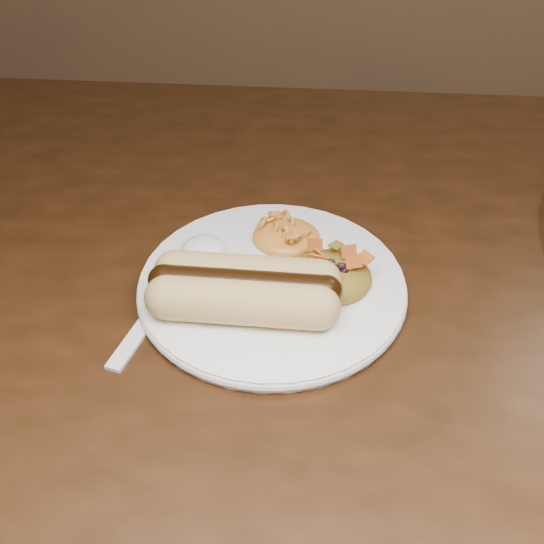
{
  "coord_description": "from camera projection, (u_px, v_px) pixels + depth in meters",
  "views": [
    {
      "loc": [
        -0.03,
        -0.49,
        1.17
      ],
      "look_at": [
        -0.07,
        -0.02,
        0.77
      ],
      "focal_mm": 42.0,
      "sensor_mm": 36.0,
      "label": 1
    }
  ],
  "objects": [
    {
      "name": "hotdog",
      "position": [
        244.0,
        288.0,
        0.58
      ],
      "size": [
        0.15,
        0.08,
        0.04
      ],
      "rotation": [
        0.0,
        0.0,
        -0.02
      ],
      "color": "#F1D875",
      "rests_on": "plate"
    },
    {
      "name": "plate",
      "position": [
        272.0,
        285.0,
        0.63
      ],
      "size": [
        0.32,
        0.32,
        0.01
      ],
      "primitive_type": "cylinder",
      "rotation": [
        0.0,
        0.0,
        0.27
      ],
      "color": "white",
      "rests_on": "table"
    },
    {
      "name": "taco_salad",
      "position": [
        331.0,
        271.0,
        0.61
      ],
      "size": [
        0.08,
        0.08,
        0.04
      ],
      "rotation": [
        0.0,
        0.0,
        -0.26
      ],
      "color": "#AB2D12",
      "rests_on": "plate"
    },
    {
      "name": "fork",
      "position": [
        140.0,
        331.0,
        0.59
      ],
      "size": [
        0.05,
        0.12,
        0.0
      ],
      "primitive_type": "cube",
      "rotation": [
        0.0,
        0.0,
        -0.26
      ],
      "color": "white",
      "rests_on": "table"
    },
    {
      "name": "mac_and_cheese",
      "position": [
        286.0,
        230.0,
        0.66
      ],
      "size": [
        0.07,
        0.07,
        0.03
      ],
      "primitive_type": "ellipsoid",
      "rotation": [
        0.0,
        0.0,
        0.02
      ],
      "color": "gold",
      "rests_on": "plate"
    },
    {
      "name": "table",
      "position": [
        334.0,
        342.0,
        0.71
      ],
      "size": [
        1.6,
        0.9,
        0.75
      ],
      "color": "black",
      "rests_on": "floor"
    },
    {
      "name": "sour_cream",
      "position": [
        203.0,
        247.0,
        0.64
      ],
      "size": [
        0.06,
        0.06,
        0.03
      ],
      "primitive_type": "ellipsoid",
      "rotation": [
        0.0,
        0.0,
        -0.25
      ],
      "color": "white",
      "rests_on": "plate"
    }
  ]
}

